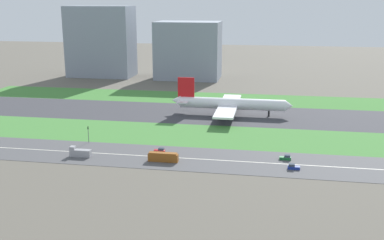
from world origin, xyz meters
name	(u,v)px	position (x,y,z in m)	size (l,w,h in m)	color
ground_plane	(185,113)	(0.00, 0.00, 0.00)	(800.00, 800.00, 0.00)	#5B564C
runway	(185,113)	(0.00, 0.00, 0.05)	(280.00, 46.00, 0.10)	#38383D
grass_median_north	(197,98)	(0.00, 41.00, 0.05)	(280.00, 36.00, 0.10)	#3D7A33
grass_median_south	(168,134)	(0.00, -41.00, 0.05)	(280.00, 36.00, 0.10)	#427F38
highway	(151,156)	(0.00, -73.00, 0.05)	(280.00, 28.00, 0.10)	#4C4C4F
highway_centerline	(151,156)	(0.00, -73.00, 0.11)	(266.00, 0.50, 0.01)	silver
airliner	(229,104)	(24.01, 0.00, 6.23)	(65.00, 56.00, 19.70)	white
bus_0	(163,157)	(6.27, -78.00, 1.82)	(11.60, 2.50, 3.50)	brown
car_0	(286,158)	(52.66, -68.00, 0.92)	(4.40, 1.80, 2.00)	#19662D
truck_0	(80,153)	(-27.52, -78.00, 1.67)	(8.40, 2.50, 4.00)	#99999E
car_1	(160,151)	(2.54, -68.00, 0.92)	(4.40, 1.80, 2.00)	#B2191E
car_2	(293,167)	(55.12, -78.00, 0.92)	(4.40, 1.80, 2.00)	navy
traffic_light	(88,133)	(-31.21, -60.01, 4.29)	(0.36, 0.50, 7.20)	#4C4C51
terminal_building	(101,42)	(-90.00, 114.00, 27.75)	(51.40, 27.82, 55.51)	gray
hangar_building	(188,50)	(-18.89, 114.00, 22.03)	(49.29, 31.96, 44.07)	gray
fuel_tank_west	(200,60)	(-16.75, 159.00, 8.66)	(22.34, 22.34, 17.32)	silver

